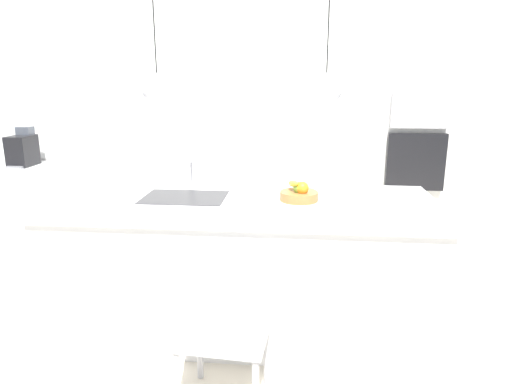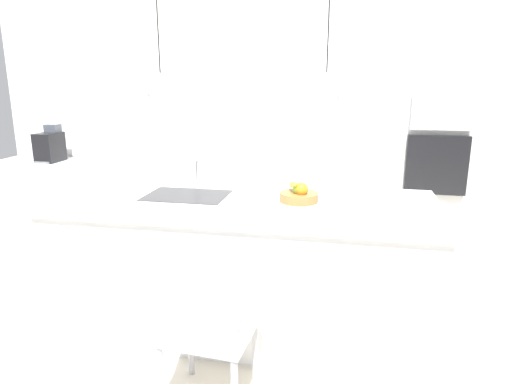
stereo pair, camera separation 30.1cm
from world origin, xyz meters
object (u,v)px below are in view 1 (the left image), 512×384
Objects in this scene: fruit_bowl at (299,193)px; oven at (415,162)px; chair_near at (221,326)px; microwave at (420,110)px; coffee_machine at (22,150)px.

fruit_bowl is 0.45× the size of oven.
microwave is at bearing 58.23° from chair_near.
oven is at bearing 0.00° from microwave.
coffee_machine is at bearing -175.61° from oven.
microwave is (3.87, 0.30, 0.39)m from coffee_machine.
microwave reaches higher than fruit_bowl.
coffee_machine is (-2.73, 1.29, 0.05)m from fruit_bowl.
coffee_machine is 0.43× the size of chair_near.
oven reaches higher than chair_near.
chair_near is (-1.52, -2.45, -0.43)m from oven.
oven is (1.13, 1.58, -0.06)m from fruit_bowl.
oven is at bearing 4.39° from coffee_machine.
fruit_bowl is 2.00m from microwave.
microwave is 3.03m from chair_near.
microwave is 0.61× the size of chair_near.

